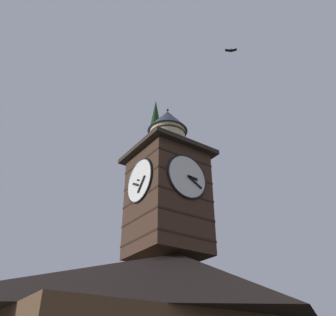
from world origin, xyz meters
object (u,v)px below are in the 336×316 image
(moon, at_px, (158,288))
(pine_tree_behind, at_px, (153,255))
(clock_tower, at_px, (167,188))
(flying_bird_high, at_px, (231,50))

(moon, bearing_deg, pine_tree_behind, 56.15)
(clock_tower, height_order, moon, clock_tower)
(pine_tree_behind, xyz_separation_m, moon, (-15.04, -22.43, 3.20))
(clock_tower, bearing_deg, moon, -122.32)
(clock_tower, xyz_separation_m, flying_bird_high, (-1.65, 4.15, 7.71))
(moon, bearing_deg, flying_bird_high, 63.74)
(pine_tree_behind, height_order, moon, pine_tree_behind)
(clock_tower, distance_m, pine_tree_behind, 5.05)
(clock_tower, height_order, pine_tree_behind, pine_tree_behind)
(flying_bird_high, bearing_deg, moon, -116.26)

